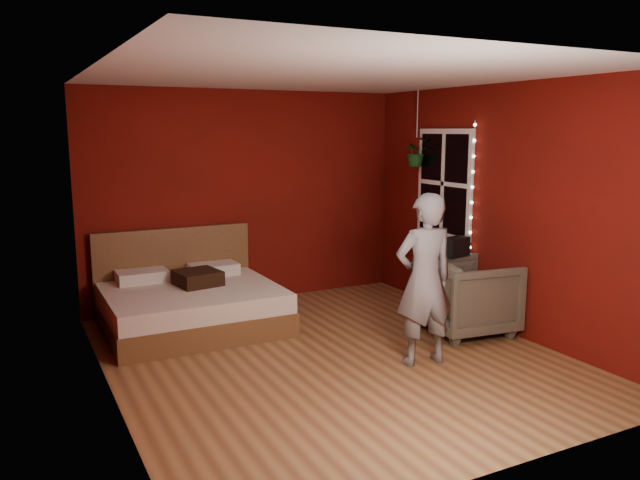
{
  "coord_description": "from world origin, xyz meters",
  "views": [
    {
      "loc": [
        -2.68,
        -4.96,
        2.12
      ],
      "look_at": [
        0.07,
        0.4,
        1.06
      ],
      "focal_mm": 35.0,
      "sensor_mm": 36.0,
      "label": 1
    }
  ],
  "objects": [
    {
      "name": "fairy_lights",
      "position": [
        1.94,
        0.37,
        1.5
      ],
      "size": [
        0.04,
        0.04,
        1.45
      ],
      "color": "silver",
      "rests_on": "room_walls"
    },
    {
      "name": "throw_pillow",
      "position": [
        -0.85,
        1.53,
        0.53
      ],
      "size": [
        0.5,
        0.5,
        0.16
      ],
      "primitive_type": "cube",
      "rotation": [
        0.0,
        0.0,
        0.16
      ],
      "color": "black",
      "rests_on": "bed"
    },
    {
      "name": "window",
      "position": [
        1.97,
        0.9,
        1.5
      ],
      "size": [
        0.05,
        0.97,
        1.27
      ],
      "color": "white",
      "rests_on": "room_walls"
    },
    {
      "name": "bed",
      "position": [
        -0.95,
        1.51,
        0.26
      ],
      "size": [
        1.82,
        1.55,
        1.0
      ],
      "color": "brown",
      "rests_on": "ground"
    },
    {
      "name": "armchair",
      "position": [
        1.6,
        -0.02,
        0.4
      ],
      "size": [
        0.97,
        0.95,
        0.79
      ],
      "primitive_type": "imported",
      "rotation": [
        0.0,
        0.0,
        1.45
      ],
      "color": "#5D594A",
      "rests_on": "ground"
    },
    {
      "name": "handbag",
      "position": [
        1.58,
        0.17,
        0.9
      ],
      "size": [
        0.32,
        0.2,
        0.21
      ],
      "primitive_type": "cube",
      "rotation": [
        0.0,
        0.0,
        0.21
      ],
      "color": "black",
      "rests_on": "armchair"
    },
    {
      "name": "hanging_plant",
      "position": [
        1.87,
        1.33,
        1.86
      ],
      "size": [
        0.36,
        0.33,
        0.92
      ],
      "color": "silver",
      "rests_on": "room_walls"
    },
    {
      "name": "person",
      "position": [
        0.66,
        -0.52,
        0.79
      ],
      "size": [
        0.61,
        0.44,
        1.58
      ],
      "primitive_type": "imported",
      "rotation": [
        0.0,
        0.0,
        3.03
      ],
      "color": "slate",
      "rests_on": "ground"
    },
    {
      "name": "floor",
      "position": [
        0.0,
        0.0,
        0.0
      ],
      "size": [
        4.5,
        4.5,
        0.0
      ],
      "primitive_type": "plane",
      "color": "olive",
      "rests_on": "ground"
    },
    {
      "name": "room_walls",
      "position": [
        0.0,
        0.0,
        1.68
      ],
      "size": [
        4.04,
        4.54,
        2.62
      ],
      "color": "#660F0A",
      "rests_on": "ground"
    }
  ]
}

